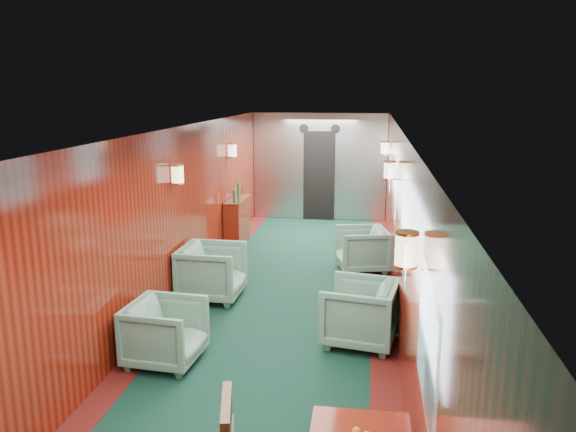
# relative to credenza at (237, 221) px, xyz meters

# --- Properties ---
(room) EXTENTS (12.00, 12.10, 2.40)m
(room) POSITION_rel_credenza_xyz_m (1.34, -3.53, 1.18)
(room) COLOR black
(room) RESTS_ON ground
(bulkhead) EXTENTS (2.98, 0.17, 2.39)m
(bulkhead) POSITION_rel_credenza_xyz_m (1.34, 2.39, 0.73)
(bulkhead) COLOR #B8BBBF
(bulkhead) RESTS_ON ground
(windows_right) EXTENTS (0.02, 8.60, 0.80)m
(windows_right) POSITION_rel_credenza_xyz_m (2.83, -3.28, 1.00)
(windows_right) COLOR #B7B9BE
(windows_right) RESTS_ON ground
(wall_sconces) EXTENTS (2.97, 7.97, 0.25)m
(wall_sconces) POSITION_rel_credenza_xyz_m (1.34, -2.96, 1.34)
(wall_sconces) COLOR beige
(wall_sconces) RESTS_ON ground
(credenza) EXTENTS (0.31, 0.99, 1.16)m
(credenza) POSITION_rel_credenza_xyz_m (0.00, 0.00, 0.00)
(credenza) COLOR #64190D
(credenza) RESTS_ON ground
(armchair_left_near) EXTENTS (0.82, 0.80, 0.69)m
(armchair_left_near) POSITION_rel_credenza_xyz_m (0.34, -4.76, -0.11)
(armchair_left_near) COLOR #224F44
(armchair_left_near) RESTS_ON ground
(armchair_left_far) EXTENTS (0.88, 0.86, 0.78)m
(armchair_left_far) POSITION_rel_credenza_xyz_m (0.31, -2.83, -0.06)
(armchair_left_far) COLOR #224F44
(armchair_left_far) RESTS_ON ground
(armchair_right_near) EXTENTS (0.95, 0.93, 0.75)m
(armchair_right_near) POSITION_rel_credenza_xyz_m (2.40, -3.97, -0.08)
(armchair_right_near) COLOR #224F44
(armchair_right_near) RESTS_ON ground
(armchair_right_far) EXTENTS (0.94, 0.92, 0.72)m
(armchair_right_far) POSITION_rel_credenza_xyz_m (2.38, -1.25, -0.10)
(armchair_right_far) COLOR #224F44
(armchair_right_far) RESTS_ON ground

